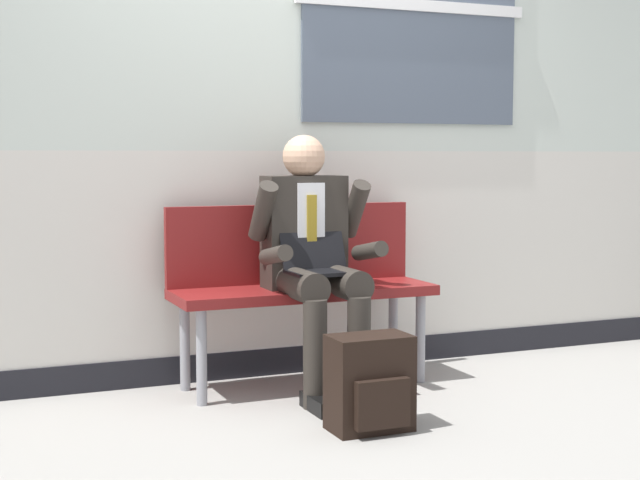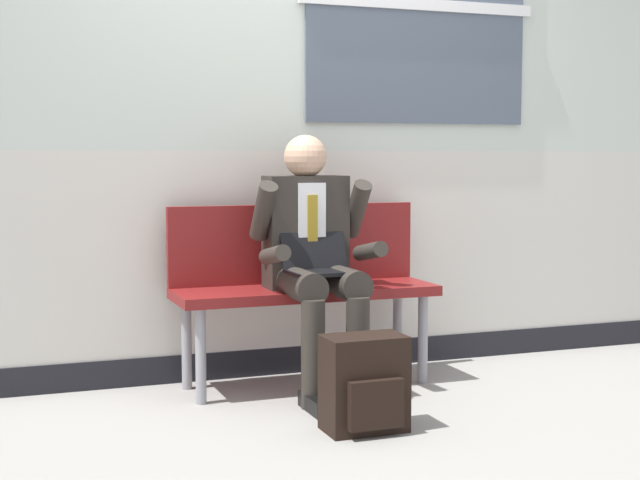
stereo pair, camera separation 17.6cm
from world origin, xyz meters
name	(u,v)px [view 1 (the left image)]	position (x,y,z in m)	size (l,w,h in m)	color
ground_plane	(328,400)	(0.00, 0.00, 0.00)	(18.00, 18.00, 0.00)	gray
station_wall	(281,85)	(0.01, 0.65, 1.51)	(6.85, 0.16, 3.03)	beige
bench_with_person	(299,277)	(0.00, 0.37, 0.54)	(1.30, 0.42, 0.90)	maroon
person_seated	(314,255)	(0.00, 0.17, 0.67)	(0.57, 0.70, 1.25)	#2D2823
backpack	(370,384)	(-0.03, -0.51, 0.20)	(0.34, 0.25, 0.40)	black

